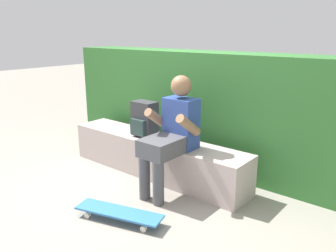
# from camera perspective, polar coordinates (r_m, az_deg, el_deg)

# --- Properties ---
(ground_plane) EXTENTS (24.00, 24.00, 0.00)m
(ground_plane) POSITION_cam_1_polar(r_m,az_deg,el_deg) (3.76, -6.28, -9.83)
(ground_plane) COLOR gray
(bench_main) EXTENTS (2.31, 0.44, 0.44)m
(bench_main) POSITION_cam_1_polar(r_m,az_deg,el_deg) (3.94, -2.13, -5.04)
(bench_main) COLOR #B8A5A0
(bench_main) RESTS_ON ground
(person_skater) EXTENTS (0.49, 0.62, 1.19)m
(person_skater) POSITION_cam_1_polar(r_m,az_deg,el_deg) (3.40, 0.67, -0.95)
(person_skater) COLOR #2D4793
(person_skater) RESTS_ON ground
(skateboard_near_person) EXTENTS (0.82, 0.42, 0.09)m
(skateboard_near_person) POSITION_cam_1_polar(r_m,az_deg,el_deg) (3.11, -8.24, -14.17)
(skateboard_near_person) COLOR teal
(skateboard_near_person) RESTS_ON ground
(backpack_on_bench) EXTENTS (0.28, 0.23, 0.40)m
(backpack_on_bench) POSITION_cam_1_polar(r_m,az_deg,el_deg) (3.91, -4.03, 1.12)
(backpack_on_bench) COLOR #333338
(backpack_on_bench) RESTS_ON bench_main
(hedge_row) EXTENTS (4.26, 0.55, 1.38)m
(hedge_row) POSITION_cam_1_polar(r_m,az_deg,el_deg) (4.13, 7.81, 2.61)
(hedge_row) COLOR #2F692E
(hedge_row) RESTS_ON ground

